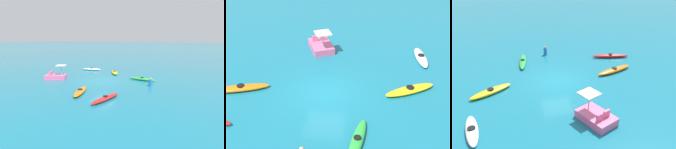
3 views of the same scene
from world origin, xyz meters
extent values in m
plane|color=#19728C|center=(0.00, 0.00, 0.00)|extent=(600.00, 600.00, 0.00)
ellipsoid|color=yellow|center=(5.08, 0.90, 0.16)|extent=(3.22, 2.34, 0.32)
cylinder|color=black|center=(5.08, 0.90, 0.35)|extent=(0.65, 0.65, 0.05)
ellipsoid|color=green|center=(2.39, -3.91, 0.16)|extent=(0.95, 3.25, 0.32)
cylinder|color=black|center=(2.39, -3.91, 0.35)|extent=(0.41, 0.41, 0.05)
ellipsoid|color=white|center=(6.04, 5.24, 0.16)|extent=(1.16, 3.06, 0.32)
cylinder|color=black|center=(6.04, 5.24, 0.35)|extent=(0.52, 0.52, 0.05)
ellipsoid|color=orange|center=(-5.06, -0.50, 0.16)|extent=(3.44, 1.85, 0.32)
cylinder|color=black|center=(-5.06, -0.50, 0.35)|extent=(0.57, 0.57, 0.05)
ellipsoid|color=red|center=(-5.87, -3.46, 0.16)|extent=(3.45, 1.12, 0.32)
cylinder|color=black|center=(-5.87, -3.46, 0.35)|extent=(0.42, 0.42, 0.05)
cube|color=pink|center=(-1.37, 5.69, 0.25)|extent=(2.41, 2.82, 0.50)
cube|color=pink|center=(-1.34, 6.31, 0.72)|extent=(0.47, 0.34, 0.44)
cube|color=pink|center=(-1.88, 6.05, 0.72)|extent=(0.47, 0.34, 0.44)
cylinder|color=#B2B2B7|center=(-1.06, 5.06, 1.05)|extent=(0.08, 0.08, 1.10)
cube|color=silver|center=(-1.06, 5.06, 1.64)|extent=(1.47, 1.47, 0.08)
cylinder|color=blue|center=(0.08, -5.47, 0.33)|extent=(0.42, 0.42, 0.65)
sphere|color=tan|center=(0.08, -5.47, 0.77)|extent=(0.22, 0.22, 0.22)
camera|label=1|loc=(-18.18, -10.03, 4.68)|focal=29.90mm
camera|label=2|loc=(3.18, -14.86, 10.54)|focal=49.17mm
camera|label=3|loc=(3.41, 18.23, 10.02)|focal=42.34mm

